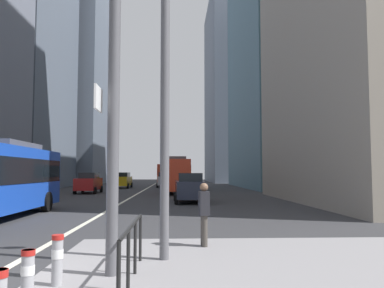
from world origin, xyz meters
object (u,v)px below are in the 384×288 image
object	(u,v)px
street_lamp_post	(165,26)
pedestrian_waiting	(204,211)
car_oncoming_far	(89,183)
bollard_right	(28,273)
bollard_back	(57,257)
car_oncoming_mid	(123,180)
car_receding_far	(164,180)
city_bus_red_distant	(167,173)
city_bus_red_receding	(177,174)
car_receding_near	(190,187)

from	to	relation	value
street_lamp_post	pedestrian_waiting	distance (m)	4.60
car_oncoming_far	street_lamp_post	distance (m)	30.44
street_lamp_post	pedestrian_waiting	bearing A→B (deg)	56.48
street_lamp_post	bollard_right	world-z (taller)	street_lamp_post
street_lamp_post	bollard_back	bearing A→B (deg)	-132.80
bollard_right	pedestrian_waiting	xyz separation A→B (m)	(2.83, 4.18, 0.45)
car_oncoming_mid	street_lamp_post	distance (m)	41.29
car_receding_far	car_oncoming_far	xyz separation A→B (m)	(-6.77, -13.31, 0.00)
car_oncoming_far	bollard_right	size ratio (longest dim) A/B	6.07
car_oncoming_mid	bollard_right	xyz separation A→B (m)	(4.57, -43.29, -0.42)
bollard_back	car_receding_far	bearing A→B (deg)	89.43
bollard_back	city_bus_red_distant	bearing A→B (deg)	89.36
car_oncoming_mid	car_receding_far	bearing A→B (deg)	19.11
car_receding_far	car_oncoming_far	distance (m)	14.93
city_bus_red_receding	car_receding_near	distance (m)	12.60
bollard_right	pedestrian_waiting	world-z (taller)	pedestrian_waiting
car_oncoming_mid	car_oncoming_far	xyz separation A→B (m)	(-1.61, -11.52, -0.00)
pedestrian_waiting	car_oncoming_mid	bearing A→B (deg)	100.71
street_lamp_post	pedestrian_waiting	size ratio (longest dim) A/B	5.03
car_receding_near	street_lamp_post	xyz separation A→B (m)	(-1.14, -17.37, 4.29)
city_bus_red_distant	pedestrian_waiting	world-z (taller)	city_bus_red_distant
bollard_right	car_oncoming_far	bearing A→B (deg)	101.01
car_oncoming_mid	car_receding_near	bearing A→B (deg)	-71.92
car_receding_far	city_bus_red_receding	bearing A→B (deg)	-82.72
pedestrian_waiting	bollard_back	bearing A→B (deg)	-129.01
car_receding_far	pedestrian_waiting	bearing A→B (deg)	-86.87
city_bus_red_distant	car_receding_near	world-z (taller)	city_bus_red_distant
car_oncoming_mid	pedestrian_waiting	distance (m)	39.80
car_oncoming_far	pedestrian_waiting	bearing A→B (deg)	-71.91
car_oncoming_mid	pedestrian_waiting	bearing A→B (deg)	-79.29
car_oncoming_far	pedestrian_waiting	size ratio (longest dim) A/B	2.88
city_bus_red_receding	city_bus_red_distant	xyz separation A→B (m)	(-1.42, 22.30, -0.00)
bollard_right	bollard_back	size ratio (longest dim) A/B	0.91
car_receding_far	bollard_back	size ratio (longest dim) A/B	5.20
city_bus_red_receding	bollard_back	size ratio (longest dim) A/B	14.20
bollard_back	pedestrian_waiting	xyz separation A→B (m)	(2.67, 3.30, 0.41)
car_receding_near	car_receding_far	size ratio (longest dim) A/B	1.04
car_oncoming_mid	car_oncoming_far	world-z (taller)	same
pedestrian_waiting	car_oncoming_far	bearing A→B (deg)	108.09
car_oncoming_mid	street_lamp_post	bearing A→B (deg)	-80.99
car_oncoming_mid	bollard_right	bearing A→B (deg)	-83.98
city_bus_red_distant	car_receding_far	distance (m)	9.90
city_bus_red_distant	car_oncoming_far	xyz separation A→B (m)	(-6.94, -23.17, -0.85)
city_bus_red_distant	street_lamp_post	bearing A→B (deg)	-88.79
bollard_right	city_bus_red_distant	bearing A→B (deg)	89.21
car_receding_near	bollard_back	bearing A→B (deg)	-98.43
city_bus_red_receding	city_bus_red_distant	world-z (taller)	same
pedestrian_waiting	bollard_right	bearing A→B (deg)	-124.10
street_lamp_post	pedestrian_waiting	xyz separation A→B (m)	(0.96, 1.45, -4.26)
pedestrian_waiting	city_bus_red_receding	bearing A→B (deg)	91.31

